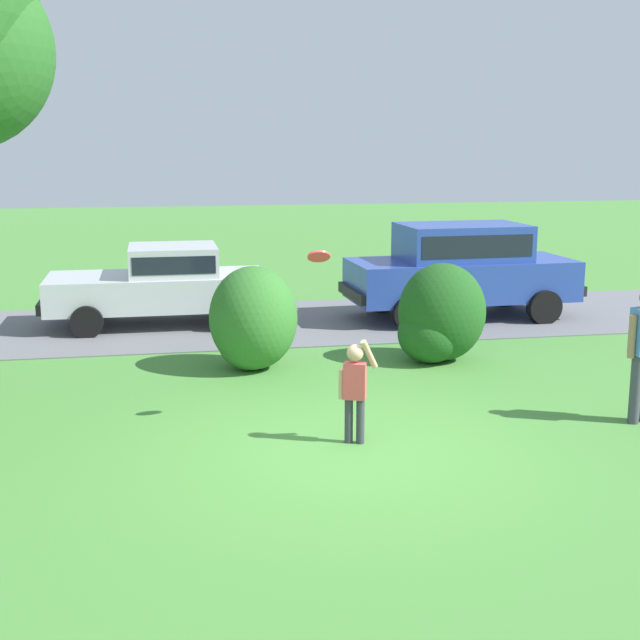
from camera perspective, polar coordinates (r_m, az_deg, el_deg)
ground_plane at (r=10.17m, az=2.13°, el=-8.70°), size 80.00×80.00×0.00m
driveway_strip at (r=17.22m, az=-3.26°, el=-0.18°), size 28.00×4.40×0.02m
shrub_near_tree at (r=13.64m, az=-4.46°, el=-0.21°), size 1.39×1.46×1.64m
shrub_centre_left at (r=14.24m, az=7.84°, el=0.15°), size 1.48×1.34×1.61m
parked_sedan at (r=17.20m, az=-10.35°, el=2.47°), size 4.41×2.12×1.56m
parked_suv at (r=17.77m, az=9.29°, el=3.55°), size 4.77×2.24×1.92m
child_thrower at (r=10.26m, az=2.32°, el=-4.31°), size 0.48×0.24×1.29m
frisbee at (r=10.57m, az=-0.08°, el=4.22°), size 0.29×0.25×0.20m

